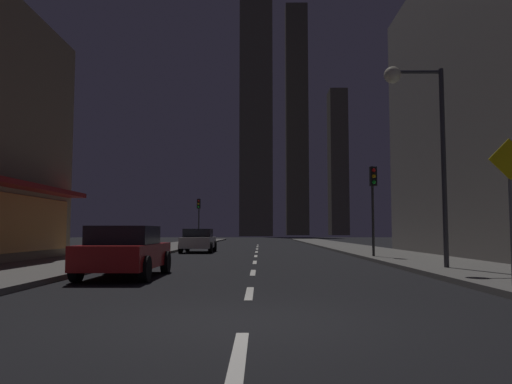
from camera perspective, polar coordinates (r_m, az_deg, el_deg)
The scene contains 14 objects.
ground_plane at distance 39.40m, azimuth 0.15°, elevation -6.47°, with size 78.00×136.00×0.10m, color black.
sidewalk_right at distance 39.97m, azimuth 10.29°, elevation -6.19°, with size 4.00×76.00×0.15m, color #605E59.
sidewalk_left at distance 40.05m, azimuth -9.98°, elevation -6.19°, with size 4.00×76.00×0.15m, color #605E59.
lane_marking_center at distance 26.20m, azimuth -0.02°, elevation -7.34°, with size 0.16×43.80×0.01m.
skyscraper_distant_tall at distance 135.33m, azimuth 0.01°, elevation 10.37°, with size 8.64×6.24×72.05m, color #605B48.
skyscraper_distant_mid at distance 169.31m, azimuth 4.68°, elevation 8.34°, with size 7.32×5.77×77.77m, color #534E3E.
skyscraper_distant_short at distance 169.48m, azimuth 9.34°, elevation 3.35°, with size 5.85×8.70×48.55m, color #5B5744.
car_parked_near at distance 14.70m, azimuth -14.70°, elevation -6.54°, with size 1.98×4.24×1.45m.
car_parked_far at distance 31.23m, azimuth -6.59°, elevation -5.50°, with size 1.98×4.24×1.45m.
fire_hydrant_far_left at distance 26.50m, azimuth -12.97°, elevation -6.22°, with size 0.42×0.30×0.65m.
traffic_light_near_right at distance 23.90m, azimuth 13.22°, elevation 0.15°, with size 0.32×0.48×4.20m.
traffic_light_far_left at distance 46.80m, azimuth -6.56°, elevation -2.16°, with size 0.32×0.48×4.20m.
street_lamp_right at distance 17.37m, azimuth 17.92°, elevation 8.23°, with size 1.96×0.56×6.58m.
pedestrian_crossing_sign at distance 12.01m, azimuth 27.07°, elevation -0.60°, with size 0.91×0.08×3.15m.
Camera 1 is at (0.22, -7.37, 1.30)m, focal length 35.04 mm.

